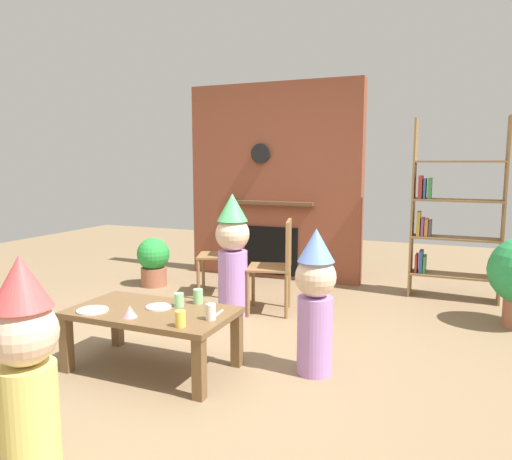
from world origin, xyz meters
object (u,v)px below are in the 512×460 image
(paper_cup_near_right, at_px, (211,312))
(coffee_table, at_px, (152,319))
(paper_plate_front, at_px, (93,310))
(child_by_the_chairs, at_px, (233,252))
(child_with_cone_hat, at_px, (26,366))
(child_in_pink, at_px, (315,298))
(potted_plant_short, at_px, (153,260))
(paper_cup_near_left, at_px, (179,300))
(paper_cup_center, at_px, (198,296))
(bookshelf, at_px, (449,217))
(paper_cup_far_left, at_px, (180,319))
(dining_chair_middle, at_px, (279,261))
(birthday_cake_slice, at_px, (130,311))
(dining_chair_left, at_px, (225,249))
(paper_plate_rear, at_px, (159,307))

(paper_cup_near_right, bearing_deg, coffee_table, 175.87)
(paper_plate_front, relative_size, child_by_the_chairs, 0.18)
(child_with_cone_hat, bearing_deg, child_by_the_chairs, -4.88)
(child_in_pink, xyz_separation_m, potted_plant_short, (-2.42, 1.61, -0.22))
(paper_cup_near_left, xyz_separation_m, child_in_pink, (0.93, 0.23, 0.06))
(child_with_cone_hat, bearing_deg, paper_cup_center, -9.94)
(bookshelf, height_order, potted_plant_short, bookshelf)
(paper_cup_far_left, distance_m, child_in_pink, 0.92)
(paper_cup_near_left, bearing_deg, potted_plant_short, 128.93)
(coffee_table, height_order, paper_cup_far_left, paper_cup_far_left)
(child_in_pink, bearing_deg, child_with_cone_hat, 43.58)
(child_in_pink, height_order, dining_chair_middle, child_in_pink)
(coffee_table, bearing_deg, paper_cup_near_left, 47.39)
(child_with_cone_hat, xyz_separation_m, dining_chair_middle, (0.14, 2.83, -0.05))
(bookshelf, height_order, birthday_cake_slice, bookshelf)
(paper_cup_near_right, bearing_deg, paper_cup_far_left, -119.81)
(birthday_cake_slice, distance_m, dining_chair_left, 2.16)
(child_in_pink, distance_m, potted_plant_short, 2.91)
(birthday_cake_slice, bearing_deg, potted_plant_short, 121.17)
(child_with_cone_hat, xyz_separation_m, potted_plant_short, (-1.58, 3.24, -0.25))
(child_with_cone_hat, relative_size, child_by_the_chairs, 0.91)
(dining_chair_left, bearing_deg, birthday_cake_slice, 78.92)
(paper_plate_rear, distance_m, potted_plant_short, 2.36)
(paper_plate_front, distance_m, dining_chair_middle, 1.90)
(bookshelf, bearing_deg, child_in_pink, -107.71)
(paper_cup_near_right, distance_m, child_in_pink, 0.71)
(paper_cup_near_left, bearing_deg, child_with_cone_hat, -86.18)
(birthday_cake_slice, relative_size, child_in_pink, 0.10)
(paper_plate_front, height_order, birthday_cake_slice, birthday_cake_slice)
(coffee_table, distance_m, paper_cup_near_left, 0.22)
(child_by_the_chairs, distance_m, dining_chair_left, 0.72)
(paper_cup_center, height_order, birthday_cake_slice, paper_cup_center)
(child_in_pink, bearing_deg, potted_plant_short, -52.84)
(dining_chair_middle, bearing_deg, child_by_the_chairs, 17.95)
(bookshelf, xyz_separation_m, dining_chair_middle, (-1.47, -1.19, -0.37))
(child_in_pink, distance_m, dining_chair_middle, 1.39)
(paper_cup_near_left, relative_size, dining_chair_left, 0.11)
(child_with_cone_hat, bearing_deg, dining_chair_middle, -12.85)
(paper_cup_center, xyz_separation_m, child_in_pink, (0.84, 0.11, 0.05))
(paper_cup_near_right, xyz_separation_m, paper_plate_rear, (-0.46, 0.09, -0.05))
(child_with_cone_hat, bearing_deg, potted_plant_short, 15.86)
(birthday_cake_slice, bearing_deg, child_in_pink, 27.07)
(paper_cup_near_right, bearing_deg, paper_cup_near_left, 153.14)
(bookshelf, distance_m, paper_cup_near_right, 3.13)
(paper_plate_rear, distance_m, child_with_cone_hat, 1.34)
(paper_cup_near_left, height_order, paper_plate_front, paper_cup_near_left)
(birthday_cake_slice, xyz_separation_m, child_with_cone_hat, (0.26, -1.07, 0.09))
(paper_cup_far_left, xyz_separation_m, child_in_pink, (0.69, 0.60, 0.05))
(birthday_cake_slice, bearing_deg, paper_plate_front, 178.32)
(paper_cup_near_left, distance_m, paper_cup_center, 0.15)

